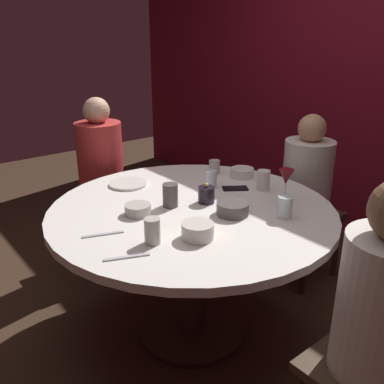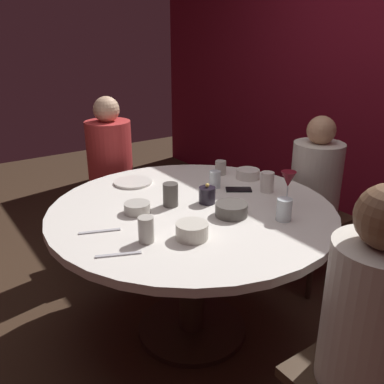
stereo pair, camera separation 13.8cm
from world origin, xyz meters
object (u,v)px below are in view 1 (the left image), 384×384
(dining_table, at_px, (192,232))
(cup_far_edge, at_px, (214,167))
(cell_phone, at_px, (235,188))
(seated_diner_left, at_px, (101,166))
(cup_near_candle, at_px, (211,179))
(wine_glass, at_px, (286,178))
(bowl_sauce_side, at_px, (138,209))
(bowl_salad_center, at_px, (233,208))
(bowl_serving_large, at_px, (242,173))
(cup_center_front, at_px, (285,207))
(cup_beside_wine, at_px, (170,195))
(candle_holder, at_px, (206,195))
(dinner_plate, at_px, (128,184))
(seated_diner_back, at_px, (307,180))
(bowl_small_white, at_px, (198,231))
(seated_diner_right, at_px, (383,308))
(cup_by_right_diner, at_px, (152,231))
(cup_by_left_diner, at_px, (263,180))

(dining_table, height_order, cup_far_edge, cup_far_edge)
(dining_table, distance_m, cell_phone, 0.38)
(dining_table, relative_size, cup_far_edge, 16.72)
(seated_diner_left, xyz_separation_m, cup_near_candle, (0.82, 0.27, 0.07))
(wine_glass, distance_m, bowl_sauce_side, 0.76)
(bowl_salad_center, bearing_deg, bowl_serving_large, 130.23)
(cup_center_front, bearing_deg, dining_table, -144.86)
(bowl_serving_large, relative_size, cup_beside_wine, 1.17)
(seated_diner_left, bearing_deg, bowl_sauce_side, -16.21)
(candle_holder, distance_m, cup_far_edge, 0.47)
(candle_holder, bearing_deg, dinner_plate, -159.82)
(dinner_plate, bearing_deg, bowl_serving_large, 63.00)
(seated_diner_back, distance_m, bowl_sauce_side, 1.21)
(bowl_serving_large, height_order, cup_beside_wine, cup_beside_wine)
(cup_near_candle, bearing_deg, seated_diner_back, 76.86)
(bowl_small_white, bearing_deg, seated_diner_right, 14.92)
(bowl_serving_large, bearing_deg, cup_by_right_diner, -67.64)
(seated_diner_back, bearing_deg, bowl_sauce_side, -4.41)
(dining_table, xyz_separation_m, seated_diner_back, (0.00, 0.94, 0.08))
(cup_by_left_diner, distance_m, cup_center_front, 0.37)
(bowl_small_white, distance_m, cup_beside_wine, 0.37)
(seated_diner_back, bearing_deg, bowl_serving_large, -22.22)
(dining_table, distance_m, cup_beside_wine, 0.23)
(candle_holder, relative_size, bowl_salad_center, 0.68)
(cell_phone, bearing_deg, bowl_salad_center, 168.20)
(candle_holder, bearing_deg, cup_by_left_diner, 81.51)
(candle_holder, bearing_deg, wine_glass, 52.37)
(dinner_plate, relative_size, bowl_salad_center, 1.41)
(bowl_salad_center, height_order, cup_beside_wine, cup_beside_wine)
(dinner_plate, xyz_separation_m, cup_by_right_diner, (0.68, -0.28, 0.05))
(cell_phone, bearing_deg, wine_glass, -132.60)
(seated_diner_back, height_order, cup_by_right_diner, seated_diner_back)
(dining_table, distance_m, cup_near_candle, 0.36)
(cup_by_left_diner, bearing_deg, seated_diner_right, -25.92)
(seated_diner_back, relative_size, cell_phone, 7.92)
(candle_holder, bearing_deg, cup_near_candle, 132.66)
(wine_glass, bearing_deg, cup_by_right_diner, -93.65)
(wine_glass, bearing_deg, cup_beside_wine, -123.18)
(cell_phone, relative_size, cup_near_candle, 1.46)
(candle_holder, distance_m, cup_near_candle, 0.23)
(seated_diner_right, height_order, cup_center_front, seated_diner_right)
(seated_diner_right, distance_m, cup_far_edge, 1.40)
(bowl_serving_large, bearing_deg, cup_beside_wine, -81.02)
(bowl_serving_large, bearing_deg, dinner_plate, -117.00)
(wine_glass, xyz_separation_m, bowl_small_white, (0.03, -0.61, -0.09))
(bowl_sauce_side, bearing_deg, candle_holder, 75.21)
(seated_diner_back, xyz_separation_m, wine_glass, (0.25, -0.53, 0.19))
(dining_table, xyz_separation_m, cup_near_candle, (-0.16, 0.27, 0.19))
(seated_diner_left, distance_m, seated_diner_right, 1.99)
(seated_diner_back, relative_size, bowl_salad_center, 7.15)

